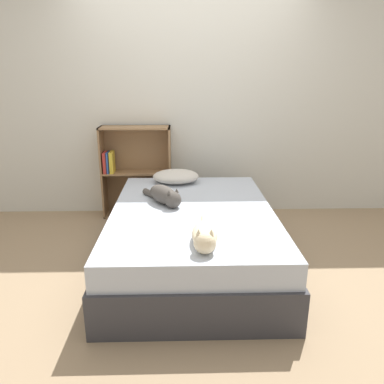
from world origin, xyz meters
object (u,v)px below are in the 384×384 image
object	(u,v)px
bed	(192,237)
bookshelf	(135,170)
cat_light	(205,235)
cat_dark	(165,196)
pillow	(176,176)

from	to	relation	value
bed	bookshelf	xyz separation A→B (m)	(-0.63, 1.23, 0.28)
cat_light	bed	bearing A→B (deg)	-171.24
cat_light	cat_dark	world-z (taller)	cat_light
bookshelf	pillow	bearing A→B (deg)	-43.31
bed	pillow	bearing A→B (deg)	100.80
cat_dark	bookshelf	xyz separation A→B (m)	(-0.39, 1.10, -0.06)
pillow	cat_dark	xyz separation A→B (m)	(-0.09, -0.65, 0.01)
pillow	bookshelf	distance (m)	0.66
bookshelf	bed	bearing A→B (deg)	-63.06
cat_dark	bookshelf	world-z (taller)	bookshelf
bed	cat_light	distance (m)	0.74
bed	cat_dark	xyz separation A→B (m)	(-0.23, 0.13, 0.33)
cat_light	cat_dark	bearing A→B (deg)	-156.21
bookshelf	cat_dark	bearing A→B (deg)	-70.43
pillow	cat_dark	world-z (taller)	cat_dark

